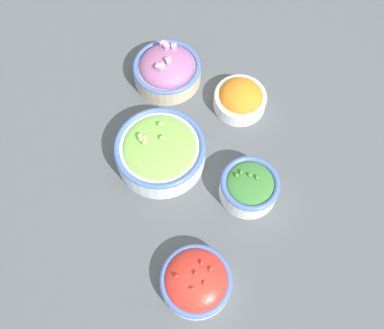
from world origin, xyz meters
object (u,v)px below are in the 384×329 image
at_px(bowl_broccoli, 250,184).
at_px(bowl_lettuce, 160,150).
at_px(bowl_carrots, 240,98).
at_px(bowl_cherry_tomatoes, 196,281).
at_px(bowl_red_onion, 167,69).

xyz_separation_m(bowl_broccoli, bowl_lettuce, (0.00, -0.19, 0.00)).
bearing_deg(bowl_lettuce, bowl_carrots, 151.57).
bearing_deg(bowl_cherry_tomatoes, bowl_lettuce, -141.13).
relative_size(bowl_broccoli, bowl_red_onion, 0.76).
bearing_deg(bowl_broccoli, bowl_red_onion, -125.39).
height_order(bowl_cherry_tomatoes, bowl_broccoli, bowl_broccoli).
xyz_separation_m(bowl_carrots, bowl_broccoli, (0.19, 0.09, 0.01)).
height_order(bowl_broccoli, bowl_lettuce, bowl_lettuce).
distance_m(bowl_carrots, bowl_cherry_tomatoes, 0.41).
relative_size(bowl_cherry_tomatoes, bowl_red_onion, 0.86).
bearing_deg(bowl_carrots, bowl_broccoli, 25.78).
xyz_separation_m(bowl_cherry_tomatoes, bowl_broccoli, (-0.21, 0.03, 0.01)).
distance_m(bowl_cherry_tomatoes, bowl_red_onion, 0.47).
xyz_separation_m(bowl_cherry_tomatoes, bowl_lettuce, (-0.21, -0.17, 0.01)).
relative_size(bowl_carrots, bowl_lettuce, 0.63).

